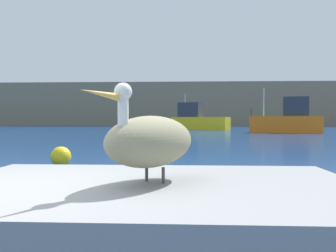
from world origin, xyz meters
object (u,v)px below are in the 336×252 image
Objects in this scene: fishing_boat_yellow at (198,119)px; mooring_buoy at (61,157)px; fishing_boat_orange at (287,120)px; pelican at (151,141)px.

mooring_buoy is (-4.61, -30.65, -0.88)m from fishing_boat_yellow.
fishing_boat_yellow is 1.06× the size of fishing_boat_orange.
pelican is 29.15m from fishing_boat_orange.
fishing_boat_orange is (9.23, 27.65, 0.05)m from pelican.
mooring_buoy is at bearing 104.78° from fishing_boat_yellow.
mooring_buoy is (-12.11, -22.08, -0.82)m from fishing_boat_orange.
pelican reaches higher than mooring_buoy.
fishing_boat_orange is 12.16× the size of mooring_buoy.
fishing_boat_yellow is (1.72, 36.23, 0.11)m from pelican.
fishing_boat_orange is at bearing 61.26° from mooring_buoy.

